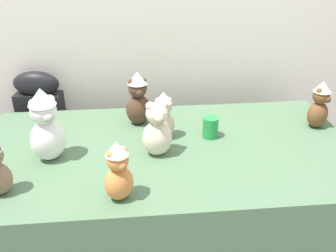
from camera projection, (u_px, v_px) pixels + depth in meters
The scene contains 10 objects.
wall_back at pixel (156, 13), 2.28m from camera, with size 7.00×0.08×2.60m, color silver.
display_table at pixel (168, 211), 2.04m from camera, with size 1.84×0.98×0.79m, color #4C6B4C.
instrument_case at pixel (46, 143), 2.47m from camera, with size 0.29×0.16×0.99m.
teddy_bear_sand at pixel (164, 116), 1.89m from camera, with size 0.12×0.10×0.25m.
teddy_bear_cocoa at pixel (138, 99), 2.02m from camera, with size 0.16×0.14×0.30m.
teddy_bear_ginger at pixel (118, 172), 1.45m from camera, with size 0.15×0.14×0.26m.
teddy_bear_cream at pixel (157, 130), 1.75m from camera, with size 0.16×0.14×0.27m.
teddy_bear_chestnut at pixel (319, 105), 2.00m from camera, with size 0.15×0.15×0.26m.
teddy_bear_snow at pixel (46, 126), 1.69m from camera, with size 0.21×0.20×0.35m.
party_cup_green at pixel (210, 127), 1.93m from camera, with size 0.08×0.08×0.11m, color #238C3D.
Camera 1 is at (-0.16, -1.34, 1.74)m, focal length 40.49 mm.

